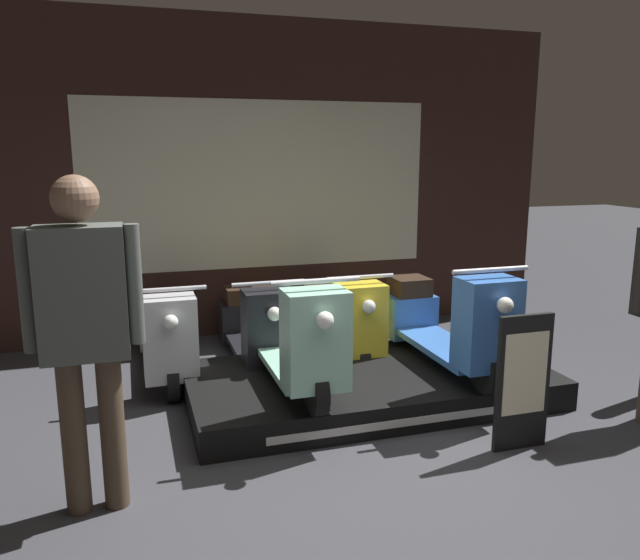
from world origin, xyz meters
The scene contains 10 objects.
ground_plane centered at (0.00, 0.00, 0.00)m, with size 30.00×30.00×0.00m, color #38383D.
shop_wall_back centered at (0.00, 3.16, 1.60)m, with size 6.49×0.09×3.20m.
display_platform centered at (0.39, 1.05, 0.11)m, with size 2.78×1.39×0.22m.
scooter_display_left centered at (-0.23, 1.01, 0.57)m, with size 0.58×1.69×0.90m.
scooter_display_right centered at (1.02, 1.01, 0.57)m, with size 0.58×1.69×0.90m.
scooter_backrow_0 centered at (-1.07, 2.06, 0.35)m, with size 0.58×1.69×0.90m.
scooter_backrow_1 centered at (-0.30, 2.06, 0.35)m, with size 0.58×1.69×0.90m.
scooter_backrow_2 centered at (0.47, 2.06, 0.35)m, with size 0.58×1.69×0.90m.
person_left_browsing centered at (-1.57, 0.06, 1.06)m, with size 0.59×0.24×1.79m.
price_sign_board centered at (1.02, -0.02, 0.45)m, with size 0.38×0.04×0.90m.
Camera 1 is at (-1.34, -3.22, 1.91)m, focal length 35.00 mm.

